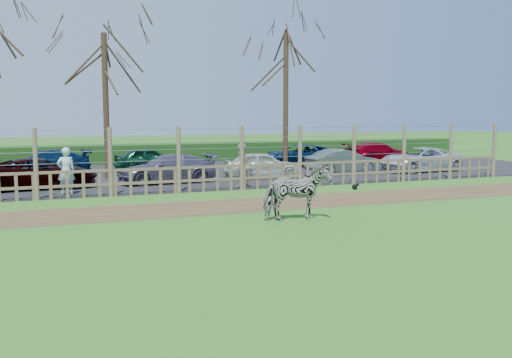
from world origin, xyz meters
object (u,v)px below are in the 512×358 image
object	(u,v)px
zebra	(297,193)
car_4	(262,165)
visitor_a	(66,171)
car_5	(343,162)
car_3	(168,169)
car_6	(420,159)
visitor_b	(241,165)
crow	(355,186)
tree_right	(286,68)
tree_mid	(105,70)
car_9	(45,163)
car_13	(378,153)
car_10	(150,159)
car_2	(40,173)
car_12	(299,155)

from	to	relation	value
zebra	car_4	distance (m)	10.03
visitor_a	car_5	bearing A→B (deg)	-172.01
car_3	car_6	size ratio (longest dim) A/B	0.96
visitor_b	crow	size ratio (longest dim) A/B	5.90
tree_right	zebra	size ratio (longest dim) A/B	3.96
car_3	car_5	world-z (taller)	same
visitor_b	car_4	bearing A→B (deg)	-142.88
visitor_a	car_5	distance (m)	13.08
tree_mid	visitor_a	size ratio (longest dim) A/B	3.96
tree_mid	car_9	xyz separation A→B (m)	(-2.63, 2.39, -4.23)
visitor_b	car_13	size ratio (longest dim) A/B	0.42
car_3	car_4	xyz separation A→B (m)	(4.40, 0.20, 0.00)
visitor_b	car_10	xyz separation A→B (m)	(-2.29, 7.53, -0.26)
car_9	car_6	bearing A→B (deg)	67.80
car_9	tree_mid	bearing A→B (deg)	40.71
tree_mid	zebra	size ratio (longest dim) A/B	3.68
visitor_a	car_2	bearing A→B (deg)	-70.97
tree_mid	tree_right	distance (m)	9.02
car_4	car_3	bearing A→B (deg)	98.73
tree_right	car_6	xyz separation A→B (m)	(6.16, -2.93, -4.60)
zebra	crow	world-z (taller)	zebra
tree_mid	crow	xyz separation A→B (m)	(8.70, -6.98, -4.75)
tree_right	visitor_b	world-z (taller)	tree_right
tree_mid	car_4	distance (m)	8.18
tree_mid	tree_right	size ratio (longest dim) A/B	0.93
car_4	car_13	size ratio (longest dim) A/B	0.85
car_13	car_9	bearing A→B (deg)	88.47
visitor_a	car_9	size ratio (longest dim) A/B	0.42
tree_mid	car_12	distance (m)	11.58
visitor_a	visitor_b	world-z (taller)	same
tree_mid	tree_right	xyz separation A→B (m)	(9.00, 0.50, 0.37)
car_5	car_12	world-z (taller)	same
tree_mid	car_6	world-z (taller)	tree_mid
car_2	car_6	world-z (taller)	same
zebra	car_5	xyz separation A→B (m)	(7.01, 9.78, -0.14)
tree_right	car_12	bearing A→B (deg)	46.31
car_2	car_5	xyz separation A→B (m)	(13.72, 0.31, 0.00)
tree_mid	tree_right	bearing A→B (deg)	3.18
zebra	crow	size ratio (longest dim) A/B	6.34
zebra	car_12	size ratio (longest dim) A/B	0.43
car_12	car_5	bearing A→B (deg)	7.98
crow	car_12	world-z (taller)	car_12
car_10	car_13	world-z (taller)	same
car_5	car_13	xyz separation A→B (m)	(4.95, 4.65, 0.00)
car_12	car_6	bearing A→B (deg)	49.34
visitor_b	car_10	bearing A→B (deg)	-89.02
zebra	car_2	xyz separation A→B (m)	(-6.71, 9.47, -0.14)
visitor_a	car_10	bearing A→B (deg)	-123.79
car_3	car_9	xyz separation A→B (m)	(-4.83, 4.94, 0.00)
visitor_a	car_3	xyz separation A→B (m)	(4.19, 2.15, -0.26)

